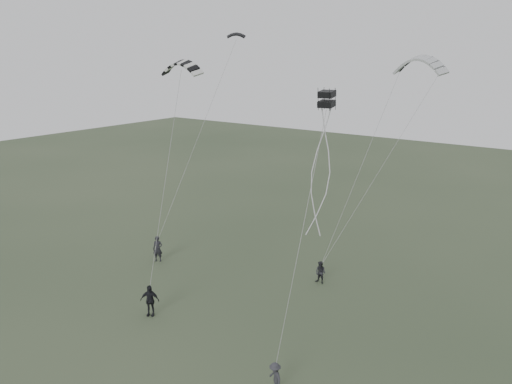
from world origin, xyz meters
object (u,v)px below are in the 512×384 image
Objects in this scene: flyer_left at (158,249)px; flyer_right at (321,272)px; kite_dark_small at (236,34)px; kite_pale_large at (420,58)px; kite_striped at (181,62)px; kite_box at (327,99)px; flyer_center at (150,300)px; flyer_far at (275,377)px.

flyer_right is (11.65, 3.79, -0.20)m from flyer_left.
flyer_right is 18.43m from kite_dark_small.
kite_striped is at bearing -116.64° from kite_pale_large.
kite_striped reaches higher than flyer_right.
kite_box is (15.32, -3.19, 11.99)m from flyer_left.
flyer_left is at bearing 161.16° from kite_box.
kite_dark_small is 7.32m from kite_striped.
flyer_center is 0.63× the size of kite_striped.
flyer_far is 1.10× the size of kite_dark_small.
kite_dark_small is at bearing 39.85° from flyer_left.
flyer_center is at bearing -171.52° from kite_box.
kite_pale_large is at bearing 123.91° from flyer_far.
kite_box is at bearing -70.59° from kite_pale_large.
flyer_center is at bearing -100.50° from kite_pale_large.
kite_striped is 12.43m from kite_box.
flyer_center is at bearing -67.91° from kite_striped.
kite_dark_small is (-13.10, 14.15, 15.66)m from flyer_far.
flyer_left is 0.48× the size of kite_pale_large.
flyer_right is 2.13× the size of kite_box.
kite_pale_large is 1.32× the size of kite_striped.
flyer_right is at bearing -13.17° from flyer_left.
kite_pale_large is at bearing 47.65° from kite_striped.
flyer_right is at bearing 110.65° from kite_box.
kite_pale_large is at bearing 85.90° from kite_box.
kite_box is at bearing -13.21° from kite_striped.
kite_pale_large is at bearing 32.01° from flyer_center.
flyer_left is 13.89m from kite_striped.
kite_box reaches higher than flyer_far.
flyer_center reaches higher than flyer_right.
kite_dark_small is (-9.33, 2.97, 15.62)m from flyer_right.
flyer_far is at bearing -39.60° from flyer_center.
kite_striped is at bearing -151.85° from flyer_right.
kite_dark_small is 0.44× the size of kite_striped.
kite_striped is 4.20× the size of kite_box.
kite_striped reaches higher than flyer_center.
kite_pale_large is (-0.88, 19.14, 13.98)m from flyer_far.
kite_dark_small is at bearing -141.35° from kite_pale_large.
flyer_right is at bearing -93.53° from kite_pale_large.
flyer_far is (9.85, -1.48, -0.22)m from flyer_center.
kite_dark_small is (-3.25, 12.67, 15.43)m from flyer_center.
kite_box is at bearing 122.66° from flyer_far.
flyer_far is 12.92m from kite_box.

